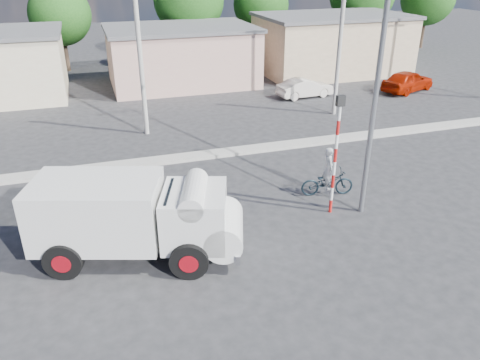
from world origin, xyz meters
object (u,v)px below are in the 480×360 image
object	(u,v)px
bicycle	(327,182)
traffic_pole	(336,146)
cyclist	(328,175)
truck	(138,216)
car_red	(408,81)
streetlight	(374,77)
car_cream	(305,88)

from	to	relation	value
bicycle	traffic_pole	size ratio (longest dim) A/B	0.47
bicycle	cyclist	size ratio (longest dim) A/B	1.22
truck	car_red	size ratio (longest dim) A/B	1.54
streetlight	bicycle	bearing A→B (deg)	105.16
streetlight	traffic_pole	bearing A→B (deg)	162.27
truck	traffic_pole	xyz separation A→B (m)	(6.89, 0.65, 1.18)
cyclist	traffic_pole	bearing A→B (deg)	169.87
truck	car_red	distance (m)	24.43
truck	cyclist	world-z (taller)	truck
bicycle	traffic_pole	world-z (taller)	traffic_pole
cyclist	traffic_pole	world-z (taller)	traffic_pole
truck	traffic_pole	bearing A→B (deg)	23.46
traffic_pole	streetlight	xyz separation A→B (m)	(0.94, -0.30, 2.37)
cyclist	streetlight	size ratio (longest dim) A/B	0.19
car_cream	streetlight	size ratio (longest dim) A/B	0.41
truck	traffic_pole	size ratio (longest dim) A/B	1.51
streetlight	car_cream	bearing A→B (deg)	71.91
car_cream	streetlight	world-z (taller)	streetlight
bicycle	car_cream	world-z (taller)	car_cream
car_red	car_cream	bearing A→B (deg)	62.35
car_red	cyclist	bearing A→B (deg)	113.45
car_red	traffic_pole	world-z (taller)	traffic_pole
car_red	streetlight	size ratio (longest dim) A/B	0.48
truck	streetlight	size ratio (longest dim) A/B	0.73
car_cream	traffic_pole	distance (m)	15.58
cyclist	car_red	world-z (taller)	cyclist
streetlight	cyclist	bearing A→B (deg)	105.16
cyclist	truck	bearing A→B (deg)	116.28
car_red	bicycle	bearing A→B (deg)	113.45
truck	bicycle	size ratio (longest dim) A/B	3.22
cyclist	car_red	size ratio (longest dim) A/B	0.39
truck	cyclist	xyz separation A→B (m)	(7.41, 1.93, -0.58)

